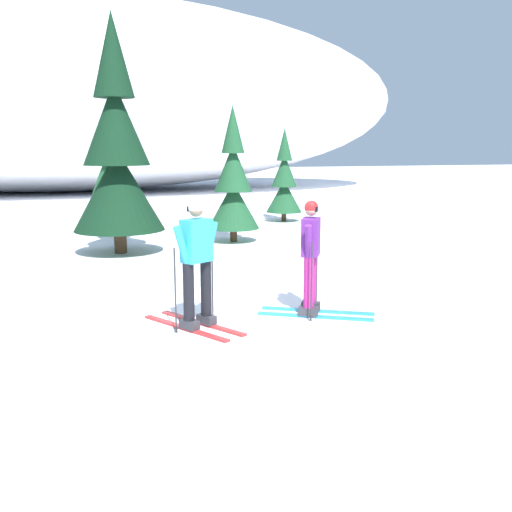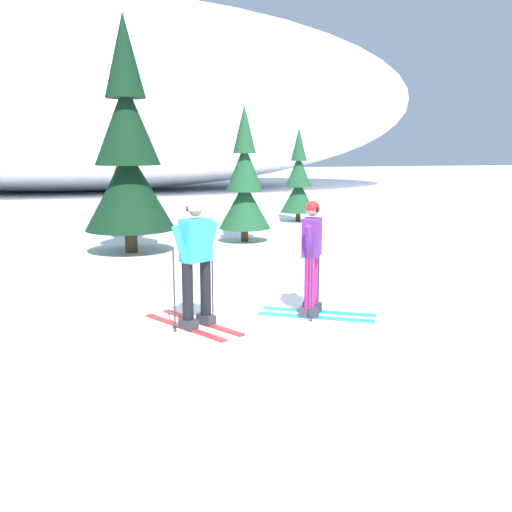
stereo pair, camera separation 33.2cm
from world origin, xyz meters
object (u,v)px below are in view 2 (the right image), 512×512
pine_tree_far_right (298,183)px  pine_tree_center_left (120,189)px  skier_cyan_jacket (196,262)px  pine_tree_center_right (128,155)px  skier_purple_jacket (312,257)px  pine_tree_right (245,186)px

pine_tree_far_right → pine_tree_center_left: bearing=-171.9°
pine_tree_far_right → skier_cyan_jacket: bearing=-116.5°
pine_tree_center_right → pine_tree_center_left: bearing=90.6°
pine_tree_center_right → pine_tree_far_right: (5.79, 4.42, -0.98)m
skier_purple_jacket → pine_tree_right: (0.78, 6.92, 0.59)m
pine_tree_center_left → pine_tree_right: 4.13m
pine_tree_far_right → skier_purple_jacket: bearing=-108.8°
skier_purple_jacket → skier_cyan_jacket: bearing=-175.8°
pine_tree_right → pine_tree_center_right: bearing=-165.0°
pine_tree_right → pine_tree_far_right: pine_tree_right is taller
skier_cyan_jacket → pine_tree_center_right: 6.41m
pine_tree_center_right → pine_tree_far_right: 7.35m
skier_purple_jacket → pine_tree_right: 6.99m
skier_cyan_jacket → pine_tree_far_right: size_ratio=0.57×
pine_tree_center_left → pine_tree_right: size_ratio=0.84×
skier_cyan_jacket → skier_purple_jacket: bearing=4.2°
skier_purple_jacket → pine_tree_far_right: size_ratio=0.55×
pine_tree_center_right → pine_tree_right: size_ratio=1.54×
pine_tree_right → pine_tree_far_right: bearing=52.3°
skier_cyan_jacket → pine_tree_far_right: (5.32, 10.67, 0.36)m
pine_tree_center_left → pine_tree_center_right: size_ratio=0.55×
pine_tree_right → skier_purple_jacket: bearing=-96.5°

